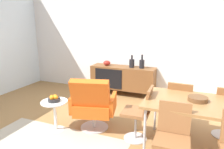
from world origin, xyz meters
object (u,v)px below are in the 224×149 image
vase_sculptural_dark (132,63)px  side_table_round (55,112)px  sideboard (123,78)px  vase_cobalt (142,64)px  dining_table (206,106)px  dining_chair_back_left (180,103)px  fruit_bowl (54,99)px  dining_chair_front_left (172,137)px  wooden_bowl_on_table (198,99)px  dining_chair_near_window (140,111)px  lounge_chair_red (93,104)px  vase_ceramic_small (107,63)px

vase_sculptural_dark → side_table_round: bearing=-107.6°
sideboard → vase_cobalt: 0.62m
dining_table → dining_chair_back_left: dining_chair_back_left is taller
side_table_round → fruit_bowl: (-0.00, -0.00, 0.24)m
dining_table → fruit_bowl: size_ratio=8.00×
dining_table → fruit_bowl: (-2.27, -0.24, -0.13)m
vase_cobalt → side_table_round: size_ratio=0.62×
dining_chair_front_left → side_table_round: size_ratio=1.65×
sideboard → wooden_bowl_on_table: bearing=-47.3°
vase_cobalt → sideboard: bearing=-179.8°
wooden_bowl_on_table → side_table_round: 2.23m
sideboard → dining_chair_near_window: dining_chair_near_window is taller
vase_cobalt → vase_sculptural_dark: vase_cobalt is taller
sideboard → dining_chair_front_left: size_ratio=1.87×
dining_chair_near_window → side_table_round: bearing=-170.0°
dining_chair_back_left → fruit_bowl: size_ratio=4.28×
dining_chair_back_left → sideboard: bearing=137.6°
vase_cobalt → lounge_chair_red: bearing=-100.4°
sideboard → vase_cobalt: (0.48, 0.00, 0.39)m
vase_cobalt → lounge_chair_red: vase_cobalt is taller
dining_chair_front_left → dining_chair_back_left: same height
fruit_bowl → wooden_bowl_on_table: bearing=7.4°
lounge_chair_red → side_table_round: lounge_chair_red is taller
vase_ceramic_small → dining_chair_back_left: dining_chair_back_left is taller
dining_chair_back_left → dining_chair_near_window: bearing=-133.9°
dining_chair_near_window → fruit_bowl: (-1.38, -0.25, 0.09)m
dining_chair_back_left → fruit_bowl: 2.08m
vase_ceramic_small → wooden_bowl_on_table: (2.15, -1.86, -0.01)m
vase_ceramic_small → dining_chair_back_left: bearing=-35.2°
vase_ceramic_small → dining_chair_near_window: size_ratio=0.21×
wooden_bowl_on_table → dining_chair_front_left: bearing=-112.6°
wooden_bowl_on_table → dining_chair_near_window: dining_chair_near_window is taller
vase_ceramic_small → dining_chair_near_window: (1.36, -1.90, -0.31)m
vase_cobalt → dining_table: (1.34, -1.90, -0.13)m
vase_ceramic_small → lounge_chair_red: 1.99m
wooden_bowl_on_table → dining_chair_back_left: (-0.25, 0.52, -0.30)m
vase_sculptural_dark → dining_chair_front_left: 2.78m
vase_ceramic_small → dining_table: bearing=-40.2°
vase_ceramic_small → wooden_bowl_on_table: 2.84m
fruit_bowl → sideboard: bearing=78.0°
wooden_bowl_on_table → fruit_bowl: (-2.17, -0.28, -0.21)m
vase_sculptural_dark → side_table_round: 2.30m
wooden_bowl_on_table → fruit_bowl: 2.20m
dining_chair_near_window → vase_sculptural_dark: bearing=110.3°
dining_table → side_table_round: (-2.27, -0.24, -0.38)m
dining_chair_near_window → lounge_chair_red: lounge_chair_red is taller
vase_ceramic_small → sideboard: bearing=-0.3°
vase_cobalt → dining_chair_near_window: (0.45, -1.90, -0.36)m
dining_chair_front_left → side_table_round: bearing=170.7°
dining_table → dining_chair_near_window: (-0.89, 0.00, -0.23)m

